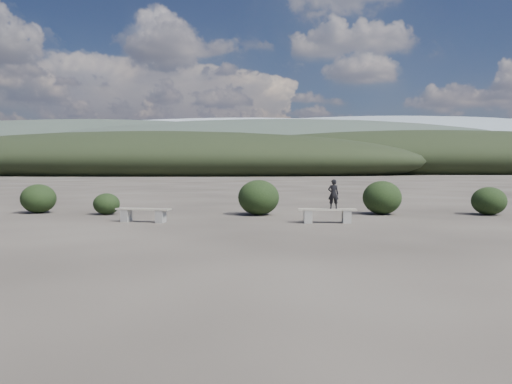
{
  "coord_description": "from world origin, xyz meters",
  "views": [
    {
      "loc": [
        -0.04,
        -9.95,
        1.81
      ],
      "look_at": [
        -0.55,
        3.5,
        1.1
      ],
      "focal_mm": 35.0,
      "sensor_mm": 36.0,
      "label": 1
    }
  ],
  "objects": [
    {
      "name": "ground",
      "position": [
        0.0,
        0.0,
        0.0
      ],
      "size": [
        1200.0,
        1200.0,
        0.0
      ],
      "primitive_type": "plane",
      "color": "#2F2924",
      "rests_on": "ground"
    },
    {
      "name": "bench_left",
      "position": [
        -4.26,
        5.81,
        0.27
      ],
      "size": [
        1.82,
        0.68,
        0.45
      ],
      "rotation": [
        0.0,
        0.0,
        -0.18
      ],
      "color": "gray",
      "rests_on": "ground"
    },
    {
      "name": "bench_right",
      "position": [
        1.61,
        5.81,
        0.28
      ],
      "size": [
        1.83,
        0.4,
        0.46
      ],
      "rotation": [
        0.0,
        0.0,
        0.01
      ],
      "color": "gray",
      "rests_on": "ground"
    },
    {
      "name": "seated_person",
      "position": [
        1.8,
        5.82,
        0.92
      ],
      "size": [
        0.34,
        0.23,
        0.93
      ],
      "primitive_type": "imported",
      "rotation": [
        0.0,
        0.0,
        3.16
      ],
      "color": "black",
      "rests_on": "bench_right"
    },
    {
      "name": "shrub_a",
      "position": [
        -6.29,
        8.25,
        0.4
      ],
      "size": [
        0.97,
        0.97,
        0.79
      ],
      "primitive_type": "ellipsoid",
      "color": "black",
      "rests_on": "ground"
    },
    {
      "name": "shrub_b",
      "position": [
        -0.64,
        8.3,
        0.65
      ],
      "size": [
        1.51,
        1.51,
        1.29
      ],
      "primitive_type": "ellipsoid",
      "color": "black",
      "rests_on": "ground"
    },
    {
      "name": "shrub_d",
      "position": [
        3.94,
        8.73,
        0.63
      ],
      "size": [
        1.43,
        1.43,
        1.25
      ],
      "primitive_type": "ellipsoid",
      "color": "black",
      "rests_on": "ground"
    },
    {
      "name": "shrub_e",
      "position": [
        7.83,
        8.67,
        0.52
      ],
      "size": [
        1.24,
        1.24,
        1.03
      ],
      "primitive_type": "ellipsoid",
      "color": "black",
      "rests_on": "ground"
    },
    {
      "name": "shrub_f",
      "position": [
        -9.1,
        8.76,
        0.55
      ],
      "size": [
        1.31,
        1.31,
        1.11
      ],
      "primitive_type": "ellipsoid",
      "color": "black",
      "rests_on": "ground"
    },
    {
      "name": "mountain_ridges",
      "position": [
        -7.48,
        339.06,
        10.84
      ],
      "size": [
        500.0,
        400.0,
        56.0
      ],
      "color": "black",
      "rests_on": "ground"
    }
  ]
}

